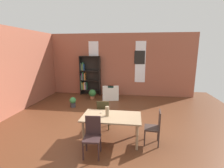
{
  "coord_description": "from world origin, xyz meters",
  "views": [
    {
      "loc": [
        1.01,
        -5.04,
        2.53
      ],
      "look_at": [
        0.1,
        1.55,
        1.14
      ],
      "focal_mm": 26.6,
      "sensor_mm": 36.0,
      "label": 1
    }
  ],
  "objects": [
    {
      "name": "back_wall_brick",
      "position": [
        0.0,
        4.14,
        1.7
      ],
      "size": [
        8.35,
        0.12,
        3.39
      ],
      "primitive_type": "cube",
      "color": "#A15640",
      "rests_on": "ground"
    },
    {
      "name": "dining_chair_head_right",
      "position": [
        1.58,
        -0.8,
        0.51
      ],
      "size": [
        0.43,
        0.43,
        0.95
      ],
      "color": "#392A25",
      "rests_on": "ground"
    },
    {
      "name": "framed_picture",
      "position": [
        1.24,
        4.06,
        2.11
      ],
      "size": [
        0.56,
        0.03,
        0.72
      ],
      "primitive_type": "cube",
      "color": "black"
    },
    {
      "name": "armchair_white",
      "position": [
        -0.21,
        3.18,
        0.28
      ],
      "size": [
        0.93,
        0.93,
        0.75
      ],
      "color": "silver",
      "rests_on": "ground"
    },
    {
      "name": "dining_chair_near_left",
      "position": [
        0.04,
        -1.47,
        0.51
      ],
      "size": [
        0.43,
        0.43,
        0.95
      ],
      "color": "#332121",
      "rests_on": "ground"
    },
    {
      "name": "vase_on_table",
      "position": [
        0.29,
        -0.79,
        0.87
      ],
      "size": [
        0.11,
        0.11,
        0.27
      ],
      "primitive_type": "cylinder",
      "color": "#998466",
      "rests_on": "dining_table"
    },
    {
      "name": "potted_plant_corner",
      "position": [
        -1.14,
        3.06,
        0.28
      ],
      "size": [
        0.38,
        0.38,
        0.5
      ],
      "color": "#9E6042",
      "rests_on": "ground"
    },
    {
      "name": "bookshelf_tall",
      "position": [
        -1.58,
        3.9,
        1.07
      ],
      "size": [
        1.15,
        0.29,
        2.18
      ],
      "color": "black",
      "rests_on": "ground"
    },
    {
      "name": "window_pane_1",
      "position": [
        1.29,
        4.07,
        1.87
      ],
      "size": [
        0.55,
        0.02,
        2.21
      ],
      "primitive_type": "cube",
      "color": "white"
    },
    {
      "name": "window_pane_0",
      "position": [
        -1.29,
        4.07,
        1.87
      ],
      "size": [
        0.55,
        0.02,
        2.21
      ],
      "primitive_type": "cube",
      "color": "white"
    },
    {
      "name": "ground_plane",
      "position": [
        0.0,
        0.0,
        0.0
      ],
      "size": [
        10.6,
        10.6,
        0.0
      ],
      "primitive_type": "plane",
      "color": "#59301C"
    },
    {
      "name": "potted_plant_by_shelf",
      "position": [
        -1.7,
        1.73,
        0.24
      ],
      "size": [
        0.29,
        0.29,
        0.45
      ],
      "color": "#333338",
      "rests_on": "ground"
    },
    {
      "name": "tealight_candle_0",
      "position": [
        0.08,
        -0.63,
        0.75
      ],
      "size": [
        0.04,
        0.04,
        0.04
      ],
      "primitive_type": "cylinder",
      "color": "silver",
      "rests_on": "dining_table"
    },
    {
      "name": "dining_table",
      "position": [
        0.4,
        -0.79,
        0.64
      ],
      "size": [
        1.61,
        0.91,
        0.73
      ],
      "color": "#977A5A",
      "rests_on": "ground"
    },
    {
      "name": "dining_chair_far_left",
      "position": [
        0.04,
        -0.11,
        0.51
      ],
      "size": [
        0.42,
        0.42,
        0.95
      ],
      "color": "#302B16",
      "rests_on": "ground"
    }
  ]
}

